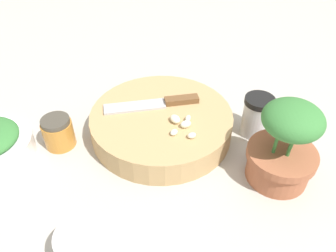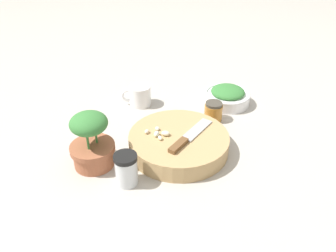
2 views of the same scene
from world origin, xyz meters
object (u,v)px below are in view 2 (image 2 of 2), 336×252
Objects in this scene: honey_jar at (213,111)px; herb_bowl at (227,96)px; potted_herb at (92,143)px; garlic_cloves at (159,133)px; spice_jar at (127,169)px; coffee_mug at (139,96)px; chef_knife at (188,137)px; cutting_board at (179,143)px.

herb_bowl is at bearing -10.66° from honey_jar.
garlic_cloves is at bearing -50.71° from potted_herb.
herb_bowl is 1.01× the size of potted_herb.
spice_jar is at bearing 159.62° from honey_jar.
coffee_mug is at bearing 110.51° from herb_bowl.
chef_knife is 0.28m from potted_herb.
coffee_mug is (0.22, 0.22, 0.01)m from cutting_board.
honey_jar is (0.23, -0.12, -0.03)m from garlic_cloves.
herb_bowl is at bearing -69.49° from coffee_mug.
spice_jar is (-0.52, 0.17, 0.01)m from herb_bowl.
garlic_cloves is 0.84× the size of spice_jar.
spice_jar is 1.36× the size of honey_jar.
chef_knife is at bearing -60.21° from potted_herb.
chef_knife is 0.21m from spice_jar.
honey_jar is at bearing -20.38° from spice_jar.
cutting_board is 2.86× the size of coffee_mug.
potted_herb is at bearing 129.29° from garlic_cloves.
herb_bowl is (0.35, -0.05, -0.03)m from chef_knife.
herb_bowl is at bearing -21.67° from garlic_cloves.
garlic_cloves is 0.39m from herb_bowl.
spice_jar is at bearing -107.86° from potted_herb.
spice_jar reaches higher than herb_bowl.
cutting_board is at bearing 165.81° from herb_bowl.
spice_jar reaches higher than coffee_mug.
cutting_board is 4.49× the size of honey_jar.
spice_jar reaches higher than cutting_board.
garlic_cloves is 0.46× the size of potted_herb.
chef_knife is at bearing 171.99° from honey_jar.
coffee_mug is at bearing 86.73° from honey_jar.
spice_jar is 0.43m from coffee_mug.
herb_bowl is at bearing -14.19° from cutting_board.
cutting_board is at bearing -55.57° from potted_herb.
potted_herb reaches higher than spice_jar.
herb_bowl is 0.33m from coffee_mug.
chef_knife is at bearing -81.92° from garlic_cloves.
honey_jar is at bearing -27.47° from garlic_cloves.
honey_jar is 0.40× the size of potted_herb.
honey_jar is at bearing -93.27° from coffee_mug.
chef_knife is 0.22m from honey_jar.
potted_herb reaches higher than herb_bowl.
cutting_board is 3.91× the size of garlic_cloves.
coffee_mug is 1.57× the size of honey_jar.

